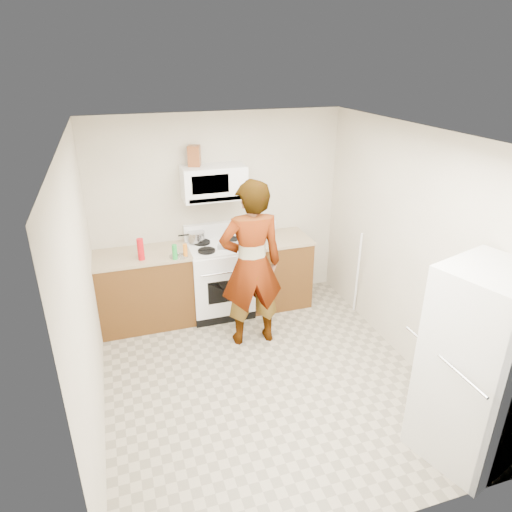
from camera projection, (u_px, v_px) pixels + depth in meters
name	position (u px, v px, depth m)	size (l,w,h in m)	color
floor	(264.00, 377.00, 4.79)	(3.60, 3.60, 0.00)	gray
back_wall	(219.00, 213.00, 5.84)	(3.20, 0.02, 2.50)	beige
right_wall	(409.00, 250.00, 4.73)	(0.02, 3.60, 2.50)	beige
cabinet_left	(145.00, 290.00, 5.61)	(1.12, 0.62, 0.90)	#553514
counter_left	(141.00, 255.00, 5.42)	(1.14, 0.64, 0.04)	tan
cabinet_right	(276.00, 271.00, 6.09)	(0.80, 0.62, 0.90)	#553514
counter_right	(277.00, 239.00, 5.91)	(0.82, 0.64, 0.04)	tan
gas_range	(219.00, 277.00, 5.85)	(0.76, 0.65, 1.13)	white
microwave	(214.00, 182.00, 5.47)	(0.76, 0.38, 0.40)	white
person	(251.00, 265.00, 5.04)	(0.71, 0.47, 1.95)	tan
fridge	(479.00, 368.00, 3.58)	(0.70, 0.70, 1.70)	white
kettle	(267.00, 226.00, 6.01)	(0.16, 0.16, 0.19)	silver
jug	(194.00, 156.00, 5.34)	(0.14, 0.14, 0.24)	brown
saucepan	(196.00, 237.00, 5.73)	(0.21, 0.21, 0.11)	#ABAAAF
tray	(228.00, 246.00, 5.60)	(0.25, 0.16, 0.05)	silver
bottle_spray	(141.00, 249.00, 5.22)	(0.08, 0.08, 0.26)	red
bottle_hot_sauce	(185.00, 250.00, 5.32)	(0.05, 0.05, 0.15)	orange
bottle_green_cap	(175.00, 252.00, 5.24)	(0.06, 0.06, 0.18)	green
pot_lid	(179.00, 256.00, 5.35)	(0.22, 0.22, 0.01)	silver
broom	(358.00, 274.00, 5.70)	(0.03, 0.03, 1.19)	white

